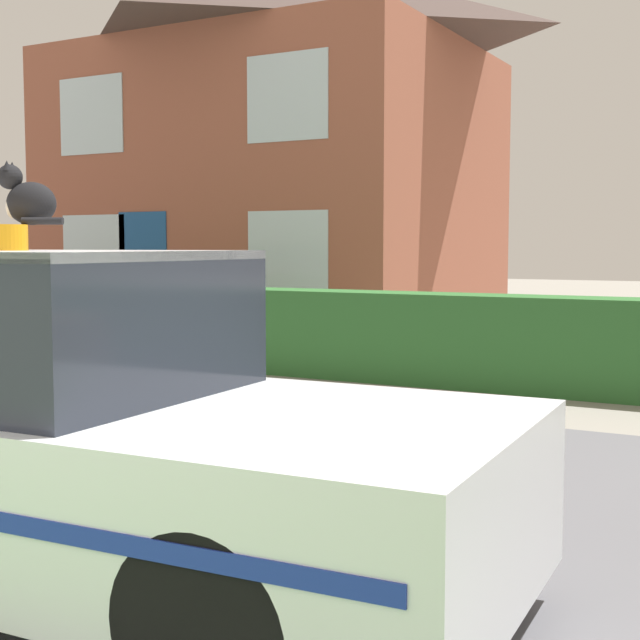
# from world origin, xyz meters

# --- Properties ---
(road_strip) EXTENTS (28.00, 5.83, 0.01)m
(road_strip) POSITION_xyz_m (0.00, 4.24, 0.01)
(road_strip) COLOR #5B5B60
(road_strip) RESTS_ON ground
(garden_hedge) EXTENTS (13.10, 0.67, 1.01)m
(garden_hedge) POSITION_xyz_m (-0.45, 8.96, 0.51)
(garden_hedge) COLOR #2D662D
(garden_hedge) RESTS_ON ground
(police_car) EXTENTS (4.34, 1.84, 1.63)m
(police_car) POSITION_xyz_m (-0.50, 2.60, 0.71)
(police_car) COLOR black
(police_car) RESTS_ON road_strip
(cat) EXTENTS (0.35, 0.25, 0.30)m
(cat) POSITION_xyz_m (-0.69, 2.73, 1.76)
(cat) COLOR black
(cat) RESTS_ON police_car
(house_left) EXTENTS (7.42, 6.20, 6.90)m
(house_left) POSITION_xyz_m (-6.35, 14.20, 3.52)
(house_left) COLOR #93513D
(house_left) RESTS_ON ground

